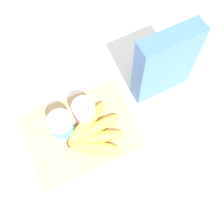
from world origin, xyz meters
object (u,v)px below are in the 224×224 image
cutting_board (81,132)px  yogurt_cup_back (84,112)px  banana_bunch (93,134)px  yogurt_cup_front (62,126)px  cereal_box (165,64)px

cutting_board → yogurt_cup_back: size_ratio=3.72×
yogurt_cup_back → banana_bunch: yogurt_cup_back is taller
yogurt_cup_front → yogurt_cup_back: 0.08m
cutting_board → banana_bunch: bearing=-45.8°
cereal_box → yogurt_cup_back: cereal_box is taller
cereal_box → yogurt_cup_back: bearing=179.8°
yogurt_cup_front → yogurt_cup_back: size_ratio=1.04×
cereal_box → yogurt_cup_front: bearing=-178.5°
banana_bunch → yogurt_cup_front: bearing=147.5°
banana_bunch → cereal_box: bearing=16.3°
cutting_board → cereal_box: bearing=9.6°
yogurt_cup_front → cereal_box: bearing=5.0°
cutting_board → cereal_box: size_ratio=1.27×
cutting_board → cereal_box: cereal_box is taller
yogurt_cup_front → cutting_board: bearing=-22.5°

